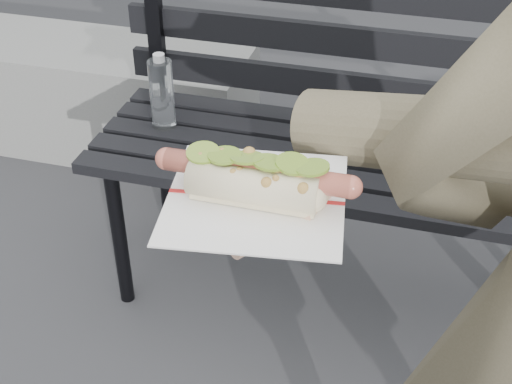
% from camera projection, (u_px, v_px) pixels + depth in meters
% --- Properties ---
extents(park_bench, '(1.50, 0.44, 0.88)m').
position_uv_depth(park_bench, '(382.00, 132.00, 1.82)').
color(park_bench, black).
rests_on(park_bench, ground).
extents(concrete_block, '(1.20, 0.40, 0.40)m').
position_uv_depth(concrete_block, '(92.00, 95.00, 2.67)').
color(concrete_block, slate).
rests_on(concrete_block, ground).
extents(held_hotdog, '(0.63, 0.32, 0.20)m').
position_uv_depth(held_hotdog, '(448.00, 156.00, 0.76)').
color(held_hotdog, brown).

